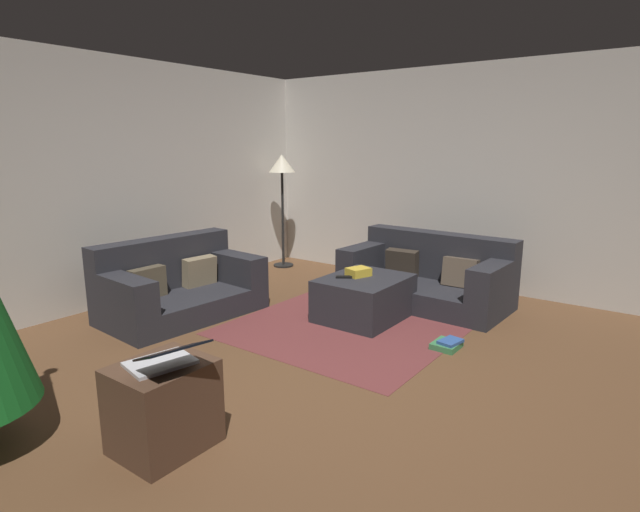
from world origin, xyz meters
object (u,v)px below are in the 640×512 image
at_px(ottoman, 364,298).
at_px(tv_remote, 344,277).
at_px(couch_right, 429,276).
at_px(laptop, 165,358).
at_px(couch_left, 177,286).
at_px(gift_box, 358,272).
at_px(side_table, 163,406).
at_px(book_stack, 447,344).
at_px(corner_lamp, 282,172).

bearing_deg(ottoman, tv_remote, 132.50).
height_order(couch_right, laptop, couch_right).
relative_size(couch_left, gift_box, 7.33).
height_order(ottoman, side_table, side_table).
relative_size(couch_left, tv_remote, 9.95).
distance_m(couch_right, ottoman, 0.93).
xyz_separation_m(ottoman, book_stack, (-0.24, -0.98, -0.17)).
bearing_deg(couch_right, tv_remote, 69.08).
height_order(ottoman, book_stack, ottoman).
bearing_deg(laptop, gift_box, 8.80).
xyz_separation_m(couch_right, side_table, (-3.46, 0.02, -0.03)).
bearing_deg(ottoman, corner_lamp, 59.72).
height_order(tv_remote, laptop, laptop).
bearing_deg(book_stack, ottoman, 76.08).
xyz_separation_m(couch_right, ottoman, (-0.88, 0.28, -0.08)).
distance_m(couch_left, book_stack, 2.71).
bearing_deg(gift_box, ottoman, -99.24).
distance_m(tv_remote, corner_lamp, 2.54).
xyz_separation_m(couch_left, gift_box, (1.03, -1.52, 0.17)).
relative_size(couch_right, side_table, 3.41).
relative_size(side_table, book_stack, 2.07).
height_order(ottoman, tv_remote, tv_remote).
xyz_separation_m(book_stack, corner_lamp, (1.47, 3.08, 1.29)).
distance_m(ottoman, book_stack, 1.03).
relative_size(gift_box, tv_remote, 1.36).
xyz_separation_m(gift_box, tv_remote, (-0.15, 0.07, -0.03)).
xyz_separation_m(laptop, book_stack, (2.35, -0.66, -0.53)).
height_order(couch_left, couch_right, couch_left).
height_order(couch_right, ottoman, couch_right).
relative_size(couch_left, laptop, 3.25).
xyz_separation_m(tv_remote, book_stack, (-0.11, -1.14, -0.39)).
height_order(couch_right, corner_lamp, corner_lamp).
distance_m(couch_right, corner_lamp, 2.62).
distance_m(ottoman, gift_box, 0.26).
bearing_deg(ottoman, couch_right, -17.75).
xyz_separation_m(couch_right, corner_lamp, (0.34, 2.38, 1.04)).
relative_size(couch_left, ottoman, 1.81).
relative_size(couch_right, ottoman, 2.01).
relative_size(gift_box, corner_lamp, 0.14).
bearing_deg(tv_remote, book_stack, -128.22).
distance_m(gift_box, side_table, 2.63).
bearing_deg(laptop, book_stack, -15.65).
relative_size(side_table, laptop, 1.06).
xyz_separation_m(gift_box, laptop, (-2.61, -0.40, 0.11)).
relative_size(gift_box, side_table, 0.42).
relative_size(couch_left, corner_lamp, 1.02).
bearing_deg(ottoman, book_stack, -103.92).
bearing_deg(tv_remote, laptop, 158.02).
height_order(tv_remote, corner_lamp, corner_lamp).
bearing_deg(corner_lamp, couch_right, -98.23).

